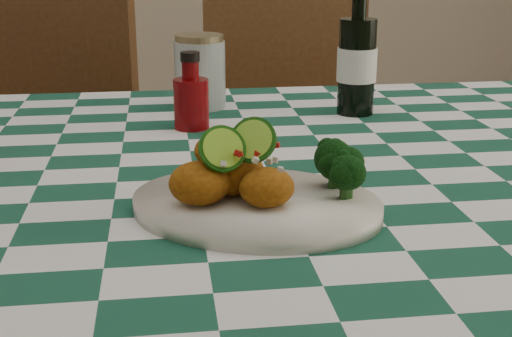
{
  "coord_description": "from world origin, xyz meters",
  "views": [
    {
      "loc": [
        -0.04,
        -0.97,
        1.1
      ],
      "look_at": [
        0.07,
        -0.2,
        0.84
      ],
      "focal_mm": 50.0,
      "sensor_mm": 36.0,
      "label": 1
    }
  ],
  "objects": [
    {
      "name": "plate",
      "position": [
        0.07,
        -0.2,
        0.8
      ],
      "size": [
        0.36,
        0.33,
        0.02
      ],
      "primitive_type": null,
      "rotation": [
        0.0,
        0.0,
        -0.42
      ],
      "color": "silver",
      "rests_on": "dining_table"
    },
    {
      "name": "fried_chicken_pile",
      "position": [
        0.05,
        -0.2,
        0.85
      ],
      "size": [
        0.13,
        0.1,
        0.08
      ],
      "primitive_type": null,
      "color": "#A4600F",
      "rests_on": "plate"
    },
    {
      "name": "broccoli_side",
      "position": [
        0.16,
        -0.19,
        0.83
      ],
      "size": [
        0.07,
        0.07,
        0.05
      ],
      "primitive_type": null,
      "color": "black",
      "rests_on": "plate"
    },
    {
      "name": "ketchup_bottle",
      "position": [
        0.01,
        0.2,
        0.85
      ],
      "size": [
        0.06,
        0.06,
        0.13
      ],
      "primitive_type": null,
      "rotation": [
        0.0,
        0.0,
        -0.01
      ],
      "color": "#660507",
      "rests_on": "dining_table"
    },
    {
      "name": "mason_jar",
      "position": [
        0.03,
        0.35,
        0.85
      ],
      "size": [
        0.11,
        0.11,
        0.14
      ],
      "primitive_type": null,
      "rotation": [
        0.0,
        0.0,
        0.22
      ],
      "color": "#B2BCBA",
      "rests_on": "dining_table"
    },
    {
      "name": "beer_bottle",
      "position": [
        0.31,
        0.27,
        0.91
      ],
      "size": [
        0.09,
        0.09,
        0.24
      ],
      "primitive_type": null,
      "rotation": [
        0.0,
        0.0,
        -0.39
      ],
      "color": "black",
      "rests_on": "dining_table"
    },
    {
      "name": "wooden_chair_left",
      "position": [
        -0.38,
        0.77,
        0.48
      ],
      "size": [
        0.58,
        0.59,
        0.96
      ],
      "primitive_type": null,
      "rotation": [
        0.0,
        0.0,
        -0.39
      ],
      "color": "#472814",
      "rests_on": "ground"
    },
    {
      "name": "wooden_chair_right",
      "position": [
        0.28,
        0.7,
        0.47
      ],
      "size": [
        0.46,
        0.48,
        0.94
      ],
      "primitive_type": null,
      "rotation": [
        0.0,
        0.0,
        -0.06
      ],
      "color": "#472814",
      "rests_on": "ground"
    }
  ]
}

